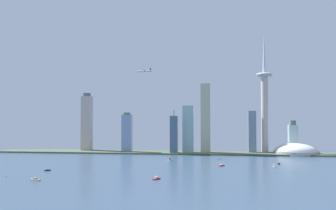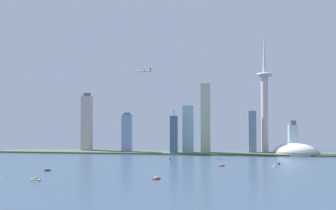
{
  "view_description": "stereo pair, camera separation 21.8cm",
  "coord_description": "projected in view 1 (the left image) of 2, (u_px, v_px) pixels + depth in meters",
  "views": [
    {
      "loc": [
        95.48,
        -399.29,
        86.61
      ],
      "look_at": [
        -23.34,
        491.49,
        118.1
      ],
      "focal_mm": 40.1,
      "sensor_mm": 36.0,
      "label": 1
    },
    {
      "loc": [
        95.7,
        -399.26,
        86.61
      ],
      "look_at": [
        -23.34,
        491.49,
        118.1
      ],
      "focal_mm": 40.1,
      "sensor_mm": 36.0,
      "label": 2
    }
  ],
  "objects": [
    {
      "name": "ground_plane",
      "position": [
        129.0,
        198.0,
        405.13
      ],
      "size": [
        6000.0,
        6000.0,
        0.0
      ],
      "primitive_type": "plane",
      "color": "#384E66"
    },
    {
      "name": "waterfront_pier",
      "position": [
        179.0,
        153.0,
        918.94
      ],
      "size": [
        910.23,
        76.83,
        3.53
      ],
      "primitive_type": "cube",
      "color": "#4B5C42",
      "rests_on": "ground"
    },
    {
      "name": "observation_tower",
      "position": [
        265.0,
        99.0,
        924.29
      ],
      "size": [
        39.82,
        39.82,
        301.33
      ],
      "color": "beige",
      "rests_on": "ground"
    },
    {
      "name": "stadium_dome",
      "position": [
        296.0,
        151.0,
        890.71
      ],
      "size": [
        104.29,
        104.29,
        37.91
      ],
      "color": "#ADA9A3",
      "rests_on": "ground"
    },
    {
      "name": "skyscraper_0",
      "position": [
        174.0,
        135.0,
        903.76
      ],
      "size": [
        17.93,
        21.06,
        106.15
      ],
      "color": "#466176",
      "rests_on": "ground"
    },
    {
      "name": "skyscraper_1",
      "position": [
        252.0,
        132.0,
        916.88
      ],
      "size": [
        18.51,
        18.33,
        104.49
      ],
      "color": "gray",
      "rests_on": "ground"
    },
    {
      "name": "skyscraper_2",
      "position": [
        87.0,
        123.0,
        979.7
      ],
      "size": [
        24.22,
        25.21,
        152.14
      ],
      "color": "#C3ADA5",
      "rests_on": "ground"
    },
    {
      "name": "skyscraper_3",
      "position": [
        206.0,
        119.0,
        914.62
      ],
      "size": [
        22.82,
        23.77,
        170.94
      ],
      "color": "#B9BB99",
      "rests_on": "ground"
    },
    {
      "name": "skyscraper_4",
      "position": [
        190.0,
        129.0,
        1006.02
      ],
      "size": [
        16.68,
        19.57,
        117.31
      ],
      "color": "#A5AFC9",
      "rests_on": "ground"
    },
    {
      "name": "skyscraper_5",
      "position": [
        293.0,
        137.0,
        965.45
      ],
      "size": [
        21.84,
        26.33,
        80.59
      ],
      "color": "#A3BFC0",
      "rests_on": "ground"
    },
    {
      "name": "skyscraper_6",
      "position": [
        188.0,
        130.0,
        917.57
      ],
      "size": [
        26.86,
        17.49,
        117.32
      ],
      "color": "#98BBB6",
      "rests_on": "ground"
    },
    {
      "name": "skyscraper_7",
      "position": [
        127.0,
        133.0,
        935.15
      ],
      "size": [
        24.06,
        18.96,
        100.5
      ],
      "color": "#8395BA",
      "rests_on": "ground"
    },
    {
      "name": "boat_1",
      "position": [
        279.0,
        163.0,
        703.28
      ],
      "size": [
        5.5,
        6.4,
        3.73
      ],
      "rotation": [
        0.0,
        0.0,
        4.09
      ],
      "color": "#211635",
      "rests_on": "ground"
    },
    {
      "name": "boat_2",
      "position": [
        170.0,
        160.0,
        769.01
      ],
      "size": [
        9.55,
        13.02,
        6.66
      ],
      "rotation": [
        0.0,
        0.0,
        1.1
      ],
      "color": "white",
      "rests_on": "ground"
    },
    {
      "name": "boat_3",
      "position": [
        156.0,
        178.0,
        529.15
      ],
      "size": [
        9.99,
        14.36,
        4.39
      ],
      "rotation": [
        0.0,
        0.0,
        1.12
      ],
      "color": "#A8282B",
      "rests_on": "ground"
    },
    {
      "name": "boat_4",
      "position": [
        35.0,
        180.0,
        518.25
      ],
      "size": [
        15.44,
        9.31,
        11.23
      ],
      "rotation": [
        0.0,
        0.0,
        2.86
      ],
      "color": "beige",
      "rests_on": "ground"
    },
    {
      "name": "boat_5",
      "position": [
        274.0,
        166.0,
        659.79
      ],
      "size": [
        6.88,
        11.21,
        9.35
      ],
      "rotation": [
        0.0,
        0.0,
        4.4
      ],
      "color": "silver",
      "rests_on": "ground"
    },
    {
      "name": "boat_6",
      "position": [
        48.0,
        170.0,
        616.3
      ],
      "size": [
        10.13,
        8.24,
        9.47
      ],
      "rotation": [
        0.0,
        0.0,
        0.59
      ],
      "color": "#1B2633",
      "rests_on": "ground"
    },
    {
      "name": "boat_7",
      "position": [
        222.0,
        165.0,
        676.11
      ],
      "size": [
        11.23,
        9.89,
        3.45
      ],
      "rotation": [
        0.0,
        0.0,
        3.8
      ],
      "color": "#A91E25",
      "rests_on": "ground"
    },
    {
      "name": "channel_buoy_0",
      "position": [
        202.0,
        160.0,
        764.43
      ],
      "size": [
        1.09,
        1.09,
        2.57
      ],
      "primitive_type": "cone",
      "color": "green",
      "rests_on": "ground"
    },
    {
      "name": "channel_buoy_1",
      "position": [
        6.0,
        176.0,
        551.6
      ],
      "size": [
        1.59,
        1.59,
        1.55
      ],
      "primitive_type": "cone",
      "color": "#E54C19",
      "rests_on": "ground"
    },
    {
      "name": "airplane",
      "position": [
        144.0,
        71.0,
        873.97
      ],
      "size": [
        35.54,
        33.24,
        8.81
      ],
      "rotation": [
        0.0,
        0.0,
        2.98
      ],
      "color": "#A7BEBA"
    }
  ]
}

